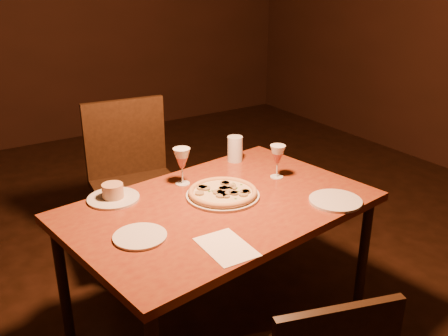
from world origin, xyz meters
TOP-DOWN VIEW (x-y plane):
  - dining_table at (0.23, 0.23)m, footprint 1.38×0.99m
  - chair_far at (0.17, 1.01)m, footprint 0.51×0.51m
  - pizza_plate at (0.28, 0.27)m, footprint 0.32×0.32m
  - ramekin_saucer at (-0.13, 0.51)m, footprint 0.22×0.22m
  - wine_glass_far at (0.20, 0.49)m, footprint 0.08×0.08m
  - wine_glass_right at (0.61, 0.32)m, footprint 0.07×0.07m
  - water_tumbler at (0.57, 0.61)m, footprint 0.08×0.08m
  - side_plate_left at (-0.17, 0.14)m, footprint 0.20×0.20m
  - side_plate_near at (0.66, -0.03)m, footprint 0.23×0.23m
  - menu_card at (0.06, -0.09)m, footprint 0.16×0.24m

SIDE VIEW (x-z plane):
  - chair_far at x=0.17m, z-range 0.06..1.00m
  - dining_table at x=0.23m, z-range 0.28..0.96m
  - menu_card at x=0.06m, z-range 0.68..0.69m
  - side_plate_left at x=-0.17m, z-range 0.68..0.69m
  - side_plate_near at x=0.66m, z-range 0.68..0.69m
  - pizza_plate at x=0.28m, z-range 0.68..0.72m
  - ramekin_saucer at x=-0.13m, z-range 0.67..0.74m
  - water_tumbler at x=0.57m, z-range 0.68..0.81m
  - wine_glass_right at x=0.61m, z-range 0.68..0.84m
  - wine_glass_far at x=0.20m, z-range 0.68..0.86m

